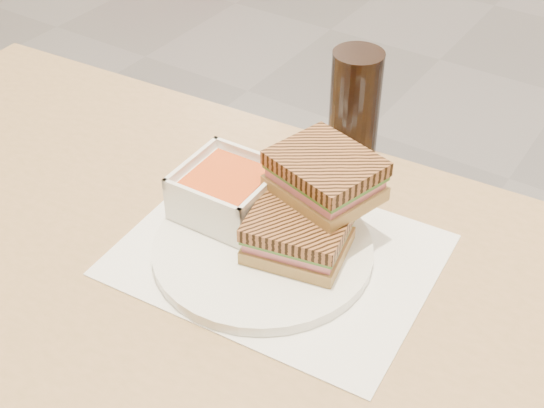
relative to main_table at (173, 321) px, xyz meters
The scene contains 7 objects.
main_table is the anchor object (origin of this frame).
tray_liner 0.18m from the main_table, 36.05° to the left, with size 0.40×0.32×0.00m.
plate 0.17m from the main_table, 36.85° to the left, with size 0.28×0.28×0.01m.
soup_bowl 0.19m from the main_table, 79.00° to the left, with size 0.12×0.12×0.06m.
panini_lower 0.23m from the main_table, 32.31° to the left, with size 0.14×0.12×0.05m.
panini_upper 0.29m from the main_table, 46.62° to the left, with size 0.15×0.13×0.06m.
cola_glass 0.40m from the main_table, 77.48° to the left, with size 0.07×0.07×0.16m.
Camera 1 is at (0.39, -2.58, 1.38)m, focal length 48.59 mm.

